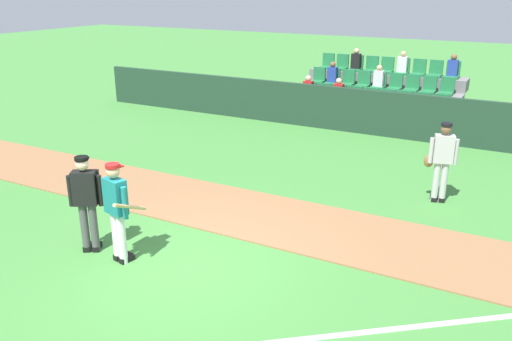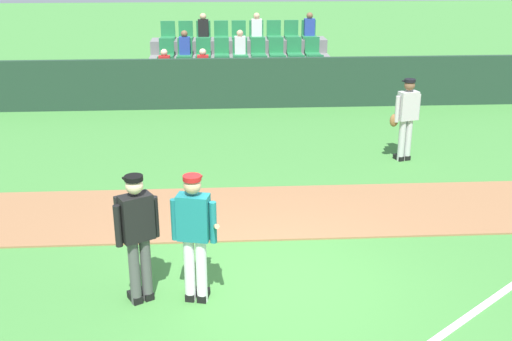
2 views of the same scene
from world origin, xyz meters
The scene contains 8 objects.
ground_plane centered at (0.00, 0.00, 0.00)m, with size 80.00×80.00×0.00m, color #42843A.
infield_dirt_path centered at (0.00, 2.39, 0.01)m, with size 28.00×2.22×0.03m, color #936642.
foul_line_chalk centered at (3.00, -0.50, 0.01)m, with size 12.00×0.10×0.01m, color white.
dugout_fence centered at (0.00, 9.50, 0.69)m, with size 20.00×0.16×1.39m, color #1E3828.
stadium_bleachers centered at (-0.01, 11.38, 0.63)m, with size 5.55×2.95×2.30m.
batter_teal_jersey centered at (-1.01, -0.36, 0.97)m, with size 0.61×0.80×1.76m.
umpire_home_plate centered at (-1.74, -0.31, 1.00)m, with size 0.54×0.45×1.76m.
runner_grey_jersey centered at (3.24, 4.91, 0.96)m, with size 0.67×0.39×1.76m.
Camera 2 is at (-0.67, -7.51, 4.49)m, focal length 43.91 mm.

